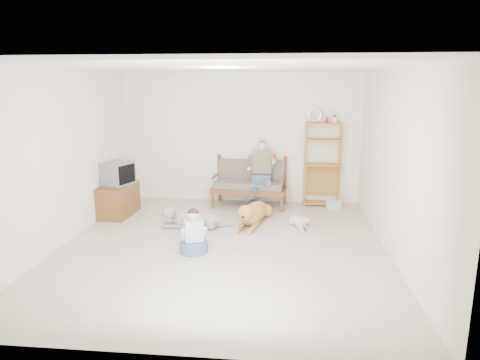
# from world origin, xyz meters

# --- Properties ---
(floor) EXTENTS (5.50, 5.50, 0.00)m
(floor) POSITION_xyz_m (0.00, 0.00, 0.00)
(floor) COLOR beige
(floor) RESTS_ON ground
(ceiling) EXTENTS (5.50, 5.50, 0.00)m
(ceiling) POSITION_xyz_m (0.00, 0.00, 2.70)
(ceiling) COLOR white
(ceiling) RESTS_ON ground
(wall_back) EXTENTS (5.00, 0.00, 5.00)m
(wall_back) POSITION_xyz_m (0.00, 2.75, 1.35)
(wall_back) COLOR silver
(wall_back) RESTS_ON ground
(wall_front) EXTENTS (5.00, 0.00, 5.00)m
(wall_front) POSITION_xyz_m (0.00, -2.75, 1.35)
(wall_front) COLOR silver
(wall_front) RESTS_ON ground
(wall_left) EXTENTS (0.00, 5.50, 5.50)m
(wall_left) POSITION_xyz_m (-2.50, 0.00, 1.35)
(wall_left) COLOR silver
(wall_left) RESTS_ON ground
(wall_right) EXTENTS (0.00, 5.50, 5.50)m
(wall_right) POSITION_xyz_m (2.50, 0.00, 1.35)
(wall_right) COLOR silver
(wall_right) RESTS_ON ground
(loveseat) EXTENTS (1.56, 0.84, 0.95)m
(loveseat) POSITION_xyz_m (0.23, 2.38, 0.49)
(loveseat) COLOR brown
(loveseat) RESTS_ON ground
(man) EXTENTS (0.52, 0.74, 1.20)m
(man) POSITION_xyz_m (0.46, 2.20, 0.63)
(man) COLOR #465780
(man) RESTS_ON loveseat
(etagere) EXTENTS (0.76, 0.33, 2.01)m
(etagere) POSITION_xyz_m (1.71, 2.55, 0.88)
(etagere) COLOR olive
(etagere) RESTS_ON ground
(book_stack) EXTENTS (0.30, 0.26, 0.16)m
(book_stack) POSITION_xyz_m (1.95, 2.32, 0.08)
(book_stack) COLOR white
(book_stack) RESTS_ON ground
(tv_stand) EXTENTS (0.57, 0.94, 0.60)m
(tv_stand) POSITION_xyz_m (-2.23, 1.44, 0.30)
(tv_stand) COLOR brown
(tv_stand) RESTS_ON ground
(crt_tv) EXTENTS (0.58, 0.64, 0.44)m
(crt_tv) POSITION_xyz_m (-2.19, 1.45, 0.82)
(crt_tv) COLOR slate
(crt_tv) RESTS_ON tv_stand
(wall_outlet) EXTENTS (0.12, 0.02, 0.08)m
(wall_outlet) POSITION_xyz_m (-1.25, 2.73, 0.30)
(wall_outlet) COLOR white
(wall_outlet) RESTS_ON ground
(golden_retriever) EXTENTS (0.59, 1.53, 0.47)m
(golden_retriever) POSITION_xyz_m (0.38, 1.19, 0.19)
(golden_retriever) COLOR #BE8042
(golden_retriever) RESTS_ON ground
(shaggy_dog) EXTENTS (1.28, 0.36, 0.38)m
(shaggy_dog) POSITION_xyz_m (-0.70, 0.86, 0.15)
(shaggy_dog) COLOR silver
(shaggy_dog) RESTS_ON ground
(terrier) EXTENTS (0.36, 0.67, 0.27)m
(terrier) POSITION_xyz_m (1.24, 1.01, 0.11)
(terrier) COLOR beige
(terrier) RESTS_ON ground
(child) EXTENTS (0.43, 0.43, 0.68)m
(child) POSITION_xyz_m (-0.40, -0.24, 0.24)
(child) COLOR #465780
(child) RESTS_ON ground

